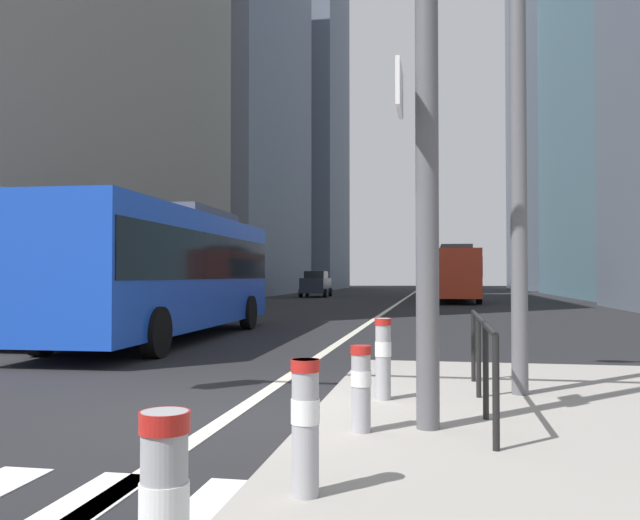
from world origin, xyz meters
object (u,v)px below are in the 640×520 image
Objects in this scene: car_receding_far at (440,284)px; city_bus_red_receding at (455,272)px; car_oncoming_mid at (316,284)px; bollard_right at (361,384)px; bollard_front at (164,520)px; sedan_white_oncoming at (42,301)px; car_receding_near at (443,284)px; traffic_signal_gantry at (221,27)px; bollard_left at (305,420)px; city_bus_blue_oncoming at (166,266)px; bollard_back at (383,354)px.

city_bus_red_receding is at bearing -84.69° from car_receding_far.
bollard_right is at bearing -78.92° from car_oncoming_mid.
city_bus_red_receding reaches higher than bollard_front.
sedan_white_oncoming reaches higher than bollard_right.
car_oncoming_mid is at bearing 142.93° from city_bus_red_receding.
traffic_signal_gantry is at bearing -93.02° from car_receding_near.
traffic_signal_gantry is 4.24m from bollard_left.
car_receding_near is 4.75× the size of bollard_left.
city_bus_blue_oncoming is at bearing -100.66° from car_receding_near.
bollard_back is (8.59, -6.45, -0.31)m from sedan_white_oncoming.
sedan_white_oncoming is 0.95× the size of car_oncoming_mid.
traffic_signal_gantry reaches higher than car_oncoming_mid.
city_bus_blue_oncoming is 12.20× the size of bollard_left.
bollard_front is 0.98× the size of bollard_back.
city_bus_blue_oncoming is 12.74m from bollard_left.
car_receding_far is (9.29, 37.10, -0.00)m from sedan_white_oncoming.
city_bus_blue_oncoming is at bearing 113.29° from bollard_front.
sedan_white_oncoming is at bearing 124.71° from bollard_front.
bollard_front is at bearing -91.28° from car_receding_far.
sedan_white_oncoming is 1.02× the size of car_receding_near.
car_receding_near is 4.58× the size of bollard_front.
traffic_signal_gantry is 7.74× the size of bollard_right.
car_receding_near and car_receding_far have the same top height.
bollard_left is (1.29, -2.08, -3.47)m from traffic_signal_gantry.
car_receding_near is at bearing 86.98° from traffic_signal_gantry.
bollard_front is at bearing -94.12° from bollard_back.
sedan_white_oncoming is 1.01× the size of car_receding_far.
car_receding_far is 5.38× the size of bollard_right.
car_receding_far reaches higher than bollard_left.
bollard_right is 0.84× the size of bollard_back.
city_bus_red_receding reaches higher than bollard_right.
bollard_left is at bearing -58.04° from traffic_signal_gantry.
bollard_left is at bearing -79.55° from car_oncoming_mid.
city_bus_blue_oncoming is 13.68× the size of bollard_right.
sedan_white_oncoming and car_receding_near have the same top height.
car_oncoming_mid is at bearing 100.45° from bollard_left.
car_oncoming_mid is at bearing 101.60° from bollard_back.
traffic_signal_gantry is at bearing -80.73° from car_oncoming_mid.
car_receding_near is at bearing 88.78° from bollard_right.
bollard_back is (6.05, -7.78, -1.16)m from city_bus_blue_oncoming.
car_receding_near is at bearing 76.09° from sedan_white_oncoming.
bollard_left is (-1.83, -37.40, -1.19)m from city_bus_red_receding.
bollard_left is 1.85m from bollard_right.
bollard_left is (-0.93, -47.03, -0.34)m from car_receding_far.
car_oncoming_mid is 4.83× the size of bollard_back.
car_receding_far is at bearing 95.31° from city_bus_red_receding.
car_receding_near is at bearing 88.65° from bollard_left.
city_bus_blue_oncoming is at bearing -85.80° from car_oncoming_mid.
bollard_front is at bearing -55.29° from sedan_white_oncoming.
car_receding_far is at bearing 88.72° from bollard_front.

